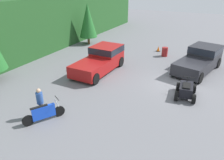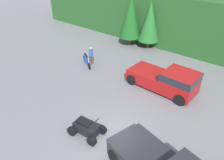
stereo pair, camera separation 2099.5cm
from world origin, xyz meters
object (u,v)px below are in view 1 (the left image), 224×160
object	(u,v)px
dirt_bike	(44,113)
traffic_cone	(158,49)
pickup_truck_second	(200,59)
rider_person	(40,102)
quad_atv	(186,90)
steel_barrel	(165,52)
pickup_truck_red	(101,59)

from	to	relation	value
dirt_bike	traffic_cone	xyz separation A→B (m)	(14.99, -2.03, -0.22)
pickup_truck_second	dirt_bike	bearing A→B (deg)	164.57
pickup_truck_second	rider_person	xyz separation A→B (m)	(-11.20, 6.89, -0.05)
quad_atv	steel_barrel	distance (m)	8.23
traffic_cone	steel_barrel	world-z (taller)	steel_barrel
rider_person	steel_barrel	world-z (taller)	rider_person
dirt_bike	traffic_cone	distance (m)	15.13
dirt_bike	pickup_truck_second	bearing A→B (deg)	1.18
steel_barrel	traffic_cone	bearing A→B (deg)	37.21
pickup_truck_second	rider_person	distance (m)	13.15
pickup_truck_second	rider_person	world-z (taller)	pickup_truck_second
quad_atv	rider_person	bearing A→B (deg)	124.82
pickup_truck_second	steel_barrel	xyz separation A→B (m)	(2.27, 3.49, -0.55)
pickup_truck_red	quad_atv	distance (m)	7.27
pickup_truck_second	quad_atv	distance (m)	5.32
pickup_truck_red	quad_atv	xyz separation A→B (m)	(-1.57, -7.08, -0.53)
rider_person	steel_barrel	size ratio (longest dim) A/B	1.97
pickup_truck_red	pickup_truck_second	bearing A→B (deg)	-61.16
steel_barrel	quad_atv	bearing A→B (deg)	-156.61
dirt_bike	quad_atv	size ratio (longest dim) A/B	0.94
pickup_truck_red	steel_barrel	xyz separation A→B (m)	(5.99, -3.81, -0.55)
pickup_truck_red	dirt_bike	distance (m)	7.76
dirt_bike	rider_person	size ratio (longest dim) A/B	1.16
dirt_bike	steel_barrel	size ratio (longest dim) A/B	2.29
pickup_truck_red	pickup_truck_second	distance (m)	8.20
pickup_truck_second	pickup_truck_red	bearing A→B (deg)	131.22
dirt_bike	steel_barrel	distance (m)	14.02
pickup_truck_second	traffic_cone	world-z (taller)	pickup_truck_second
dirt_bike	quad_atv	world-z (taller)	quad_atv
pickup_truck_second	rider_person	size ratio (longest dim) A/B	3.26
quad_atv	traffic_cone	xyz separation A→B (m)	(8.85, 4.25, -0.20)
traffic_cone	pickup_truck_second	bearing A→B (deg)	-128.54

